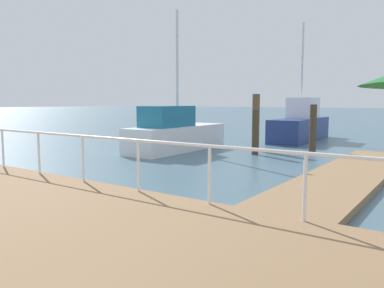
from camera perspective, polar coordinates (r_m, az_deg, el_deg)
The scene contains 8 objects.
ground_plane at distance 17.63m, azimuth -24.36°, elevation -1.55°, with size 300.00×300.00×0.00m, color #476675.
floating_dock at distance 11.80m, azimuth 21.89°, elevation -4.62°, with size 11.96×2.00×0.18m, color #93704C.
boardwalk_railing at distance 6.80m, azimuth 2.64°, elevation -2.04°, with size 0.06×24.20×1.08m.
dock_piling_0 at distance 16.41m, azimuth 9.38°, elevation 1.75°, with size 0.27×0.27×1.92m, color #473826.
dock_piling_2 at distance 17.35m, azimuth 17.54°, elevation 2.13°, with size 0.29×0.29×2.13m, color #473826.
dock_piling_3 at distance 17.76m, azimuth 9.46°, elevation 3.17°, with size 0.34×0.34×2.59m, color brown.
moored_boat_0 at distance 23.29m, azimuth 15.88°, elevation 2.78°, with size 6.68×2.10×6.72m.
moored_boat_1 at distance 17.54m, azimuth -2.49°, elevation 1.62°, with size 5.90×1.90×6.31m.
Camera 1 is at (-8.83, 4.90, 2.22)m, focal length 35.86 mm.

